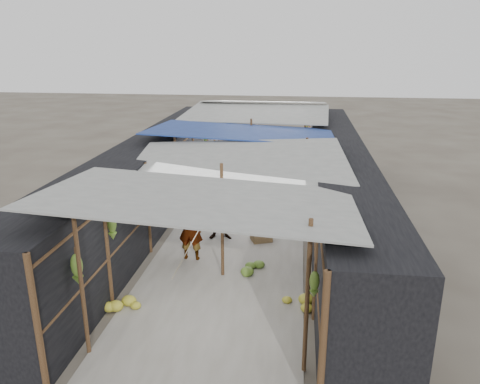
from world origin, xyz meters
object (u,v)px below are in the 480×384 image
at_px(crate_near, 270,228).
at_px(black_basin, 288,189).
at_px(vendor_seated, 294,184).
at_px(shopper_blue, 223,211).
at_px(vendor_elderly, 190,228).

xyz_separation_m(crate_near, black_basin, (0.38, 3.86, -0.05)).
distance_m(black_basin, vendor_seated, 0.68).
bearing_deg(shopper_blue, vendor_elderly, -120.86).
distance_m(vendor_elderly, shopper_blue, 1.43).
relative_size(crate_near, vendor_seated, 0.55).
distance_m(black_basin, shopper_blue, 4.76).
bearing_deg(crate_near, vendor_seated, 84.44).
relative_size(black_basin, shopper_blue, 0.40).
bearing_deg(crate_near, vendor_elderly, -128.77).
distance_m(crate_near, black_basin, 3.88).
bearing_deg(black_basin, crate_near, -95.69).
xyz_separation_m(shopper_blue, vendor_seated, (1.79, 3.89, -0.35)).
distance_m(vendor_elderly, vendor_seated, 5.72).
relative_size(vendor_elderly, vendor_seated, 1.87).
xyz_separation_m(black_basin, shopper_blue, (-1.58, -4.44, 0.69)).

